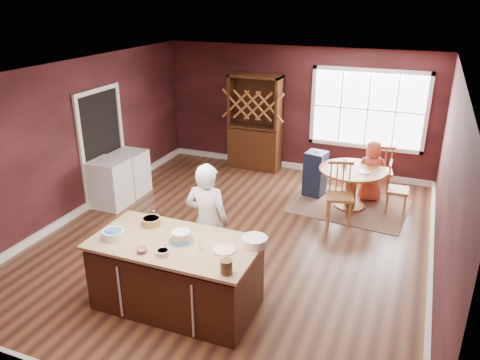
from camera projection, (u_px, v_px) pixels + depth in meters
name	position (u px, v px, depth m)	size (l,w,h in m)	color
room_shell	(236.00, 160.00, 7.16)	(7.00, 7.00, 7.00)	brown
window	(368.00, 109.00, 9.57)	(2.36, 0.10, 1.66)	white
doorway	(103.00, 147.00, 8.82)	(0.08, 1.26, 2.13)	white
kitchen_island	(177.00, 275.00, 5.86)	(2.06, 1.08, 0.92)	#3C1C0E
dining_table	(352.00, 180.00, 8.57)	(1.21, 1.21, 0.75)	#986036
baker	(207.00, 222.00, 6.33)	(0.62, 0.41, 1.69)	silver
layer_cake	(181.00, 237.00, 5.67)	(0.31, 0.31, 0.13)	white
bowl_blue	(113.00, 234.00, 5.75)	(0.27, 0.27, 0.10)	white
bowl_yellow	(151.00, 221.00, 6.08)	(0.25, 0.25, 0.10)	#A97141
bowl_pink	(142.00, 251.00, 5.44)	(0.14, 0.14, 0.05)	silver
bowl_olive	(163.00, 252.00, 5.39)	(0.16, 0.16, 0.06)	beige
drinking_glass	(201.00, 245.00, 5.48)	(0.07, 0.07, 0.14)	white
dinner_plate	(224.00, 250.00, 5.49)	(0.28, 0.28, 0.02)	#FFF3B3
white_tub	(254.00, 241.00, 5.58)	(0.31, 0.31, 0.11)	silver
stoneware_crock	(226.00, 267.00, 5.02)	(0.13, 0.13, 0.16)	#4C3219
toy_figurine	(224.00, 259.00, 5.25)	(0.05, 0.05, 0.08)	yellow
rug	(349.00, 206.00, 8.77)	(2.05, 1.58, 0.01)	brown
chair_east	(398.00, 188.00, 8.38)	(0.40, 0.38, 0.95)	brown
chair_south	(340.00, 194.00, 7.96)	(0.45, 0.43, 1.08)	brown
chair_north	(380.00, 169.00, 9.09)	(0.45, 0.43, 1.08)	brown
seated_woman	(372.00, 171.00, 8.83)	(0.58, 0.38, 1.19)	#BD4A34
high_chair	(315.00, 173.00, 9.11)	(0.37, 0.37, 0.93)	#19203A
toddler	(317.00, 155.00, 9.03)	(0.18, 0.14, 0.26)	#8CA5BF
table_plate	(365.00, 172.00, 8.31)	(0.21, 0.21, 0.02)	beige
table_cup	(345.00, 162.00, 8.66)	(0.13, 0.13, 0.10)	white
hutch	(255.00, 122.00, 10.34)	(1.15, 0.48, 2.10)	#3E2713
washer	(110.00, 183.00, 8.65)	(0.61, 0.59, 0.89)	white
dryer	(130.00, 173.00, 9.21)	(0.59, 0.57, 0.86)	white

